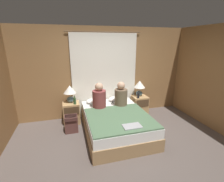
{
  "coord_description": "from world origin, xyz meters",
  "views": [
    {
      "loc": [
        -1.02,
        -2.63,
        2.09
      ],
      "look_at": [
        0.0,
        1.01,
        0.95
      ],
      "focal_mm": 26.0,
      "sensor_mm": 36.0,
      "label": 1
    }
  ],
  "objects": [
    {
      "name": "laptop_on_bed",
      "position": [
        0.11,
        -0.04,
        0.54
      ],
      "size": [
        0.36,
        0.23,
        0.02
      ],
      "color": "#9EA0A5",
      "rests_on": "blanket_on_bed"
    },
    {
      "name": "person_right_in_bed",
      "position": [
        0.27,
        1.12,
        0.76
      ],
      "size": [
        0.33,
        0.33,
        0.64
      ],
      "color": "brown",
      "rests_on": "bed"
    },
    {
      "name": "nightstand_left",
      "position": [
        -0.99,
        1.49,
        0.28
      ],
      "size": [
        0.42,
        0.4,
        0.56
      ],
      "color": "tan",
      "rests_on": "ground_plane"
    },
    {
      "name": "pillow_left",
      "position": [
        -0.31,
        1.49,
        0.56
      ],
      "size": [
        0.55,
        0.35,
        0.12
      ],
      "color": "white",
      "rests_on": "bed"
    },
    {
      "name": "bed",
      "position": [
        0.0,
        0.71,
        0.25
      ],
      "size": [
        1.42,
        2.0,
        0.5
      ],
      "color": "#99754C",
      "rests_on": "ground_plane"
    },
    {
      "name": "beer_bottle_on_left_stand",
      "position": [
        -0.89,
        1.37,
        0.65
      ],
      "size": [
        0.07,
        0.07,
        0.23
      ],
      "color": "#2D4C28",
      "rests_on": "nightstand_left"
    },
    {
      "name": "pillow_right",
      "position": [
        0.31,
        1.49,
        0.56
      ],
      "size": [
        0.55,
        0.35,
        0.12
      ],
      "color": "white",
      "rests_on": "bed"
    },
    {
      "name": "curtain_panel",
      "position": [
        0.0,
        1.76,
        1.18
      ],
      "size": [
        2.04,
        0.02,
        2.36
      ],
      "color": "white",
      "rests_on": "ground_plane"
    },
    {
      "name": "backpack_on_floor",
      "position": [
        -1.02,
        1.01,
        0.23
      ],
      "size": [
        0.3,
        0.26,
        0.42
      ],
      "color": "brown",
      "rests_on": "ground_plane"
    },
    {
      "name": "ground_plane",
      "position": [
        0.0,
        0.0,
        0.0
      ],
      "size": [
        16.0,
        16.0,
        0.0
      ],
      "primitive_type": "plane",
      "color": "#564C47"
    },
    {
      "name": "beer_bottle_on_right_stand",
      "position": [
        0.88,
        1.37,
        0.64
      ],
      "size": [
        0.07,
        0.07,
        0.21
      ],
      "color": "black",
      "rests_on": "nightstand_right"
    },
    {
      "name": "wall_back",
      "position": [
        0.0,
        1.83,
        1.25
      ],
      "size": [
        4.87,
        0.06,
        2.5
      ],
      "color": "olive",
      "rests_on": "ground_plane"
    },
    {
      "name": "blanket_on_bed",
      "position": [
        0.0,
        0.42,
        0.51
      ],
      "size": [
        1.36,
        1.34,
        0.03
      ],
      "color": "#4C6B4C",
      "rests_on": "bed"
    },
    {
      "name": "lamp_right",
      "position": [
        0.99,
        1.55,
        0.86
      ],
      "size": [
        0.32,
        0.32,
        0.46
      ],
      "color": "slate",
      "rests_on": "nightstand_right"
    },
    {
      "name": "person_left_in_bed",
      "position": [
        -0.3,
        1.12,
        0.77
      ],
      "size": [
        0.33,
        0.33,
        0.65
      ],
      "color": "brown",
      "rests_on": "bed"
    },
    {
      "name": "lamp_left",
      "position": [
        -0.99,
        1.55,
        0.86
      ],
      "size": [
        0.32,
        0.32,
        0.46
      ],
      "color": "slate",
      "rests_on": "nightstand_left"
    },
    {
      "name": "nightstand_right",
      "position": [
        0.99,
        1.49,
        0.28
      ],
      "size": [
        0.42,
        0.4,
        0.56
      ],
      "color": "tan",
      "rests_on": "ground_plane"
    }
  ]
}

